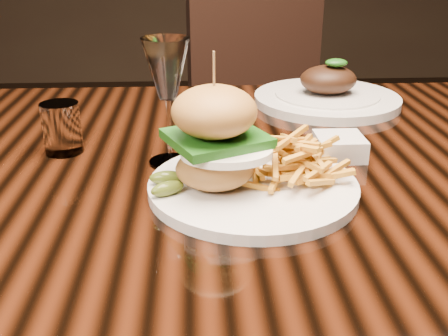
{
  "coord_description": "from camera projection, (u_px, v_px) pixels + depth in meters",
  "views": [
    {
      "loc": [
        -0.06,
        -0.75,
        1.06
      ],
      "look_at": [
        -0.03,
        -0.17,
        0.81
      ],
      "focal_mm": 42.0,
      "sensor_mm": 36.0,
      "label": 1
    }
  ],
  "objects": [
    {
      "name": "water_tumbler",
      "position": [
        62.0,
        128.0,
        0.83
      ],
      "size": [
        0.06,
        0.06,
        0.08
      ],
      "primitive_type": "cylinder",
      "color": "white",
      "rests_on": "dining_table"
    },
    {
      "name": "ramekin",
      "position": [
        339.0,
        146.0,
        0.82
      ],
      "size": [
        0.08,
        0.08,
        0.03
      ],
      "primitive_type": "cube",
      "rotation": [
        0.0,
        0.0,
        -0.03
      ],
      "color": "silver",
      "rests_on": "dining_table"
    },
    {
      "name": "far_dish",
      "position": [
        327.0,
        95.0,
        1.09
      ],
      "size": [
        0.3,
        0.3,
        0.1
      ],
      "rotation": [
        0.0,
        0.0,
        -0.14
      ],
      "color": "silver",
      "rests_on": "dining_table"
    },
    {
      "name": "wine_glass",
      "position": [
        167.0,
        73.0,
        0.75
      ],
      "size": [
        0.07,
        0.07,
        0.19
      ],
      "color": "white",
      "rests_on": "dining_table"
    },
    {
      "name": "chair_far",
      "position": [
        267.0,
        114.0,
        1.72
      ],
      "size": [
        0.56,
        0.56,
        0.95
      ],
      "rotation": [
        0.0,
        0.0,
        0.25
      ],
      "color": "black",
      "rests_on": "ground"
    },
    {
      "name": "burger_plate",
      "position": [
        249.0,
        158.0,
        0.69
      ],
      "size": [
        0.28,
        0.28,
        0.19
      ],
      "rotation": [
        0.0,
        0.0,
        0.22
      ],
      "color": "silver",
      "rests_on": "dining_table"
    },
    {
      "name": "dining_table",
      "position": [
        238.0,
        202.0,
        0.85
      ],
      "size": [
        1.6,
        0.9,
        0.75
      ],
      "color": "black",
      "rests_on": "ground"
    }
  ]
}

